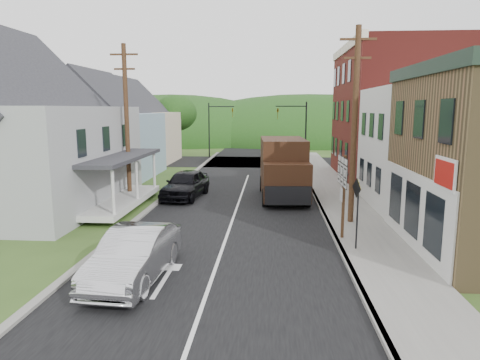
% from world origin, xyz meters
% --- Properties ---
extents(ground, '(120.00, 120.00, 0.00)m').
position_xyz_m(ground, '(0.00, 0.00, 0.00)').
color(ground, '#2D4719').
rests_on(ground, ground).
extents(road, '(9.00, 90.00, 0.02)m').
position_xyz_m(road, '(0.00, 10.00, 0.00)').
color(road, black).
rests_on(road, ground).
extents(cross_road, '(60.00, 9.00, 0.02)m').
position_xyz_m(cross_road, '(0.00, 27.00, 0.00)').
color(cross_road, black).
rests_on(cross_road, ground).
extents(sidewalk_right, '(2.80, 55.00, 0.15)m').
position_xyz_m(sidewalk_right, '(5.90, 8.00, 0.07)').
color(sidewalk_right, slate).
rests_on(sidewalk_right, ground).
extents(curb_right, '(0.20, 55.00, 0.15)m').
position_xyz_m(curb_right, '(4.55, 8.00, 0.07)').
color(curb_right, slate).
rests_on(curb_right, ground).
extents(curb_left, '(0.30, 55.00, 0.12)m').
position_xyz_m(curb_left, '(-4.65, 8.00, 0.06)').
color(curb_left, slate).
rests_on(curb_left, ground).
extents(storefront_white, '(8.00, 7.00, 6.50)m').
position_xyz_m(storefront_white, '(11.30, 7.50, 3.25)').
color(storefront_white, silver).
rests_on(storefront_white, ground).
extents(storefront_red, '(8.00, 12.00, 10.00)m').
position_xyz_m(storefront_red, '(11.30, 17.00, 5.00)').
color(storefront_red, maroon).
rests_on(storefront_red, ground).
extents(house_gray, '(10.20, 12.24, 8.35)m').
position_xyz_m(house_gray, '(-12.00, 6.00, 4.23)').
color(house_gray, '#9D9EA2').
rests_on(house_gray, ground).
extents(house_blue, '(7.14, 8.16, 7.28)m').
position_xyz_m(house_blue, '(-11.00, 17.00, 3.69)').
color(house_blue, '#83A3B3').
rests_on(house_blue, ground).
extents(house_cream, '(7.14, 8.16, 7.28)m').
position_xyz_m(house_cream, '(-11.50, 26.00, 3.69)').
color(house_cream, beige).
rests_on(house_cream, ground).
extents(utility_pole_right, '(1.60, 0.26, 9.00)m').
position_xyz_m(utility_pole_right, '(5.60, 3.50, 4.66)').
color(utility_pole_right, '#472D19').
rests_on(utility_pole_right, ground).
extents(utility_pole_left, '(1.60, 0.26, 9.00)m').
position_xyz_m(utility_pole_left, '(-6.50, 8.00, 4.66)').
color(utility_pole_left, '#472D19').
rests_on(utility_pole_left, ground).
extents(traffic_signal_right, '(2.87, 0.20, 6.00)m').
position_xyz_m(traffic_signal_right, '(4.30, 23.50, 3.76)').
color(traffic_signal_right, black).
rests_on(traffic_signal_right, ground).
extents(traffic_signal_left, '(2.87, 0.20, 6.00)m').
position_xyz_m(traffic_signal_left, '(-4.30, 30.50, 3.76)').
color(traffic_signal_left, black).
rests_on(traffic_signal_left, ground).
extents(tree_left_c, '(5.80, 5.80, 8.41)m').
position_xyz_m(tree_left_c, '(-19.00, 20.00, 5.94)').
color(tree_left_c, '#382616').
rests_on(tree_left_c, ground).
extents(tree_left_d, '(4.80, 4.80, 6.94)m').
position_xyz_m(tree_left_d, '(-9.00, 32.00, 4.88)').
color(tree_left_d, '#382616').
rests_on(tree_left_d, ground).
extents(forested_ridge, '(90.00, 30.00, 16.00)m').
position_xyz_m(forested_ridge, '(0.00, 55.00, 0.00)').
color(forested_ridge, '#14340F').
rests_on(forested_ridge, ground).
extents(silver_sedan, '(2.01, 5.04, 1.63)m').
position_xyz_m(silver_sedan, '(-2.41, -3.70, 0.81)').
color(silver_sedan, silver).
rests_on(silver_sedan, ground).
extents(dark_sedan, '(2.58, 5.17, 1.69)m').
position_xyz_m(dark_sedan, '(-3.32, 8.90, 0.85)').
color(dark_sedan, black).
rests_on(dark_sedan, ground).
extents(delivery_van, '(2.96, 6.54, 3.59)m').
position_xyz_m(delivery_van, '(2.59, 9.22, 1.81)').
color(delivery_van, black).
rests_on(delivery_van, ground).
extents(route_sign_cluster, '(0.18, 1.95, 3.40)m').
position_xyz_m(route_sign_cluster, '(4.75, 0.90, 2.35)').
color(route_sign_cluster, '#472D19').
rests_on(route_sign_cluster, sidewalk_right).
extents(warning_sign, '(0.20, 0.73, 2.71)m').
position_xyz_m(warning_sign, '(5.07, -0.50, 1.88)').
color(warning_sign, black).
rests_on(warning_sign, sidewalk_right).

